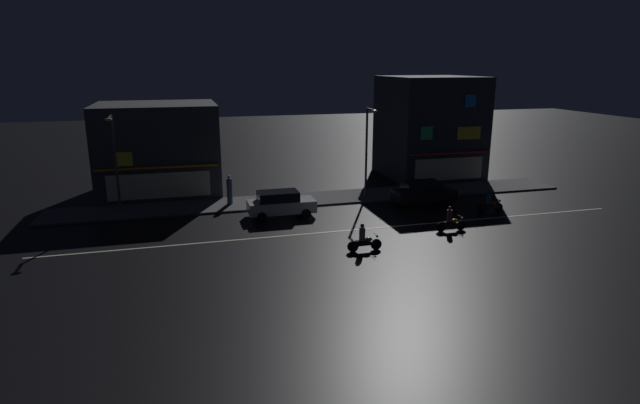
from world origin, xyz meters
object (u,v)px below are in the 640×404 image
at_px(parked_car_near_kerb, 423,192).
at_px(pedestrian_on_sidewalk, 229,191).
at_px(motorcycle_opposite_lane, 364,240).
at_px(traffic_cone, 430,198).
at_px(parked_car_trailing, 281,203).
at_px(streetlamp_mid, 368,144).
at_px(motorcycle_lead, 450,221).
at_px(motorcycle_following, 490,203).
at_px(streetlamp_west, 115,155).

bearing_deg(parked_car_near_kerb, pedestrian_on_sidewalk, -14.02).
height_order(motorcycle_opposite_lane, traffic_cone, motorcycle_opposite_lane).
relative_size(parked_car_trailing, traffic_cone, 7.82).
bearing_deg(pedestrian_on_sidewalk, streetlamp_mid, 51.20).
bearing_deg(motorcycle_lead, streetlamp_mid, -79.59).
bearing_deg(motorcycle_lead, parked_car_near_kerb, -104.47).
distance_m(pedestrian_on_sidewalk, motorcycle_following, 17.58).
relative_size(streetlamp_west, parked_car_trailing, 1.48).
xyz_separation_m(parked_car_near_kerb, motorcycle_opposite_lane, (-7.17, -7.72, -0.24)).
distance_m(parked_car_trailing, motorcycle_opposite_lane, 8.05).
distance_m(motorcycle_opposite_lane, traffic_cone, 11.49).
distance_m(motorcycle_lead, motorcycle_opposite_lane, 6.34).
height_order(parked_car_trailing, traffic_cone, parked_car_trailing).
xyz_separation_m(streetlamp_west, pedestrian_on_sidewalk, (7.15, 0.40, -2.87)).
xyz_separation_m(motorcycle_lead, traffic_cone, (1.93, 6.41, -0.36)).
relative_size(parked_car_trailing, motorcycle_following, 2.26).
bearing_deg(parked_car_near_kerb, streetlamp_mid, -37.93).
relative_size(pedestrian_on_sidewalk, parked_car_near_kerb, 0.46).
relative_size(motorcycle_lead, motorcycle_opposite_lane, 1.00).
bearing_deg(motorcycle_lead, motorcycle_opposite_lane, 12.88).
distance_m(motorcycle_following, motorcycle_opposite_lane, 11.51).
height_order(motorcycle_following, motorcycle_opposite_lane, same).
bearing_deg(motorcycle_opposite_lane, pedestrian_on_sidewalk, -62.67).
bearing_deg(motorcycle_following, streetlamp_mid, 145.46).
xyz_separation_m(pedestrian_on_sidewalk, motorcycle_lead, (11.96, -9.15, -0.44)).
bearing_deg(traffic_cone, motorcycle_opposite_lane, -134.15).
distance_m(pedestrian_on_sidewalk, parked_car_near_kerb, 13.46).
xyz_separation_m(streetlamp_mid, pedestrian_on_sidewalk, (-9.81, 0.73, -2.93)).
relative_size(pedestrian_on_sidewalk, motorcycle_following, 1.05).
bearing_deg(streetlamp_west, motorcycle_lead, -24.62).
bearing_deg(pedestrian_on_sidewalk, traffic_cone, 44.29).
height_order(parked_car_near_kerb, motorcycle_following, parked_car_near_kerb).
height_order(parked_car_near_kerb, motorcycle_lead, parked_car_near_kerb).
distance_m(streetlamp_mid, motorcycle_lead, 9.32).
bearing_deg(parked_car_trailing, traffic_cone, -176.02).
bearing_deg(parked_car_near_kerb, traffic_cone, -147.83).
bearing_deg(parked_car_near_kerb, parked_car_trailing, 1.38).
relative_size(parked_car_near_kerb, motorcycle_following, 2.26).
bearing_deg(parked_car_trailing, motorcycle_following, 168.32).
height_order(motorcycle_lead, traffic_cone, motorcycle_lead).
xyz_separation_m(parked_car_trailing, traffic_cone, (10.99, 0.76, -0.59)).
bearing_deg(motorcycle_opposite_lane, motorcycle_following, -156.87).
relative_size(motorcycle_opposite_lane, traffic_cone, 3.45).
relative_size(streetlamp_mid, pedestrian_on_sidewalk, 3.24).
bearing_deg(pedestrian_on_sidewalk, streetlamp_west, -121.36).
height_order(streetlamp_mid, motorcycle_lead, streetlamp_mid).
relative_size(parked_car_near_kerb, motorcycle_lead, 2.26).
relative_size(motorcycle_lead, motorcycle_following, 1.00).
bearing_deg(traffic_cone, streetlamp_mid, 153.73).
height_order(streetlamp_west, parked_car_trailing, streetlamp_west).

